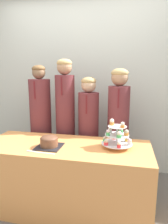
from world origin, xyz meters
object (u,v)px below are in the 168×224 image
at_px(student_0, 41,127).
at_px(student_3, 118,131).
at_px(student_1, 65,124).
at_px(student_2, 88,134).
at_px(round_cake, 49,141).
at_px(cake_knife, 36,152).
at_px(cupcake_stand, 117,136).

height_order(student_0, student_3, student_0).
bearing_deg(student_0, student_3, -0.00).
relative_size(student_1, student_2, 1.16).
bearing_deg(round_cake, student_3, 44.29).
distance_m(cake_knife, student_2, 0.86).
bearing_deg(round_cake, student_0, 120.54).
height_order(cake_knife, student_0, student_0).
bearing_deg(student_0, cake_knife, -69.08).
xyz_separation_m(student_0, student_2, (0.65, -0.00, -0.06)).
bearing_deg(cake_knife, round_cake, 67.27).
bearing_deg(cake_knife, student_3, 50.41).
bearing_deg(student_2, student_0, 180.00).
height_order(student_0, student_2, student_0).
distance_m(cake_knife, cupcake_stand, 0.80).
distance_m(round_cake, student_3, 0.90).
height_order(student_1, student_3, student_1).
distance_m(round_cake, cake_knife, 0.18).
relative_size(student_0, student_3, 1.03).
bearing_deg(student_1, cake_knife, -93.27).
xyz_separation_m(cupcake_stand, student_3, (-0.01, 0.50, -0.10)).
xyz_separation_m(cake_knife, student_1, (0.04, 0.78, 0.08)).
bearing_deg(student_0, cupcake_stand, -25.67).
relative_size(cake_knife, student_2, 0.21).
relative_size(student_1, student_3, 1.08).
distance_m(round_cake, student_0, 0.73).
xyz_separation_m(student_0, student_1, (0.34, -0.00, 0.06)).
bearing_deg(round_cake, cupcake_stand, 11.45).
xyz_separation_m(cake_knife, cupcake_stand, (0.74, 0.29, 0.12)).
bearing_deg(cupcake_stand, cake_knife, -158.77).
xyz_separation_m(cake_knife, student_3, (0.72, 0.78, 0.02)).
distance_m(student_0, student_2, 0.65).
height_order(cake_knife, student_1, student_1).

